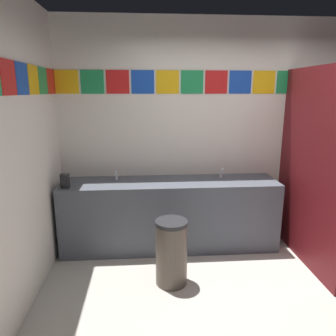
{
  "coord_description": "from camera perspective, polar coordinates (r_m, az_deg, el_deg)",
  "views": [
    {
      "loc": [
        -1.02,
        -2.31,
        1.88
      ],
      "look_at": [
        -0.77,
        0.97,
        1.07
      ],
      "focal_mm": 33.75,
      "sensor_mm": 36.0,
      "label": 1
    }
  ],
  "objects": [
    {
      "name": "trash_bin",
      "position": [
        3.22,
        0.62,
        -14.96
      ],
      "size": [
        0.32,
        0.32,
        0.67
      ],
      "color": "brown",
      "rests_on": "ground_plane"
    },
    {
      "name": "faucet_left",
      "position": [
        3.83,
        -9.35,
        -1.44
      ],
      "size": [
        0.04,
        0.1,
        0.14
      ],
      "color": "silver",
      "rests_on": "vanity_counter"
    },
    {
      "name": "wall_back",
      "position": [
        4.08,
        10.29,
        6.38
      ],
      "size": [
        4.11,
        0.09,
        2.73
      ],
      "color": "silver",
      "rests_on": "ground_plane"
    },
    {
      "name": "toilet",
      "position": [
        4.41,
        27.35,
        -8.79
      ],
      "size": [
        0.39,
        0.49,
        0.74
      ],
      "color": "white",
      "rests_on": "ground_plane"
    },
    {
      "name": "soap_dispenser",
      "position": [
        3.66,
        -18.1,
        -2.22
      ],
      "size": [
        0.09,
        0.09,
        0.16
      ],
      "color": "black",
      "rests_on": "vanity_counter"
    },
    {
      "name": "vanity_counter",
      "position": [
        3.88,
        0.35,
        -8.21
      ],
      "size": [
        2.56,
        0.58,
        0.83
      ],
      "color": "#4C515B",
      "rests_on": "ground_plane"
    },
    {
      "name": "ground_plane",
      "position": [
        3.15,
        17.01,
        -23.61
      ],
      "size": [
        9.05,
        9.05,
        0.0
      ],
      "primitive_type": "plane",
      "color": "#B2ADA3"
    },
    {
      "name": "faucet_right",
      "position": [
        3.92,
        9.62,
        -1.07
      ],
      "size": [
        0.04,
        0.1,
        0.14
      ],
      "color": "silver",
      "rests_on": "vanity_counter"
    }
  ]
}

